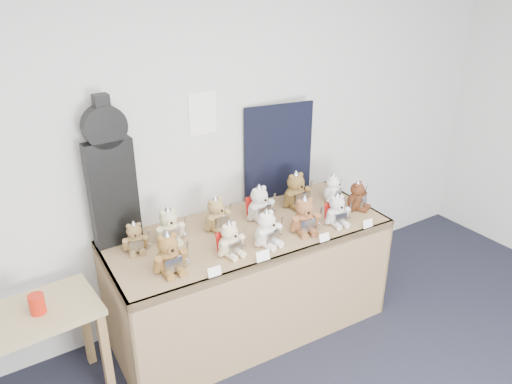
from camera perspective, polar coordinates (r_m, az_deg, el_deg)
room_shell at (r=3.52m, az=-6.10°, el=8.88°), size 6.00×6.00×6.00m
display_table at (r=3.54m, az=-0.25°, el=-7.38°), size 2.01×0.91×0.83m
side_table at (r=3.30m, az=-24.77°, el=-14.40°), size 0.86×0.51×0.70m
guitar_case at (r=3.28m, az=-16.28°, el=1.93°), size 0.31×0.10×1.00m
navy_board at (r=3.87m, az=2.57°, el=4.63°), size 0.56×0.11×0.75m
red_cup at (r=3.18m, az=-23.74°, el=-11.64°), size 0.09×0.09×0.12m
teddy_front_far_left at (r=3.05m, az=-9.92°, el=-7.05°), size 0.24×0.19×0.29m
teddy_front_left at (r=3.19m, az=-3.00°, el=-5.52°), size 0.21×0.19×0.26m
teddy_front_centre at (r=3.29m, az=1.28°, el=-4.31°), size 0.23×0.20×0.28m
teddy_front_right at (r=3.45m, az=5.57°, el=-2.83°), size 0.24×0.21×0.29m
teddy_front_far_right at (r=3.59m, az=9.22°, el=-2.15°), size 0.21×0.18×0.26m
teddy_front_end at (r=3.84m, az=11.54°, el=-0.51°), size 0.21×0.20×0.25m
teddy_back_left at (r=3.37m, az=-9.88°, el=-3.92°), size 0.22×0.19×0.27m
teddy_back_centre_left at (r=3.48m, az=-4.54°, el=-2.66°), size 0.23×0.20×0.27m
teddy_back_centre_right at (r=3.60m, az=0.42°, el=-1.46°), size 0.24×0.21×0.29m
teddy_back_right at (r=3.80m, az=4.60°, el=0.07°), size 0.25×0.20×0.31m
teddy_back_end at (r=3.94m, az=8.77°, el=0.34°), size 0.20×0.20×0.24m
teddy_back_far_left at (r=3.31m, az=-13.65°, el=-5.19°), size 0.19×0.17×0.23m
entry_card_a at (r=3.02m, az=-4.77°, el=-9.06°), size 0.08×0.02×0.06m
entry_card_b at (r=3.14m, az=0.80°, el=-7.30°), size 0.10×0.02×0.07m
entry_card_c at (r=3.38m, az=7.82°, el=-5.16°), size 0.08×0.02×0.06m
entry_card_d at (r=3.61m, az=12.66°, el=-3.54°), size 0.08×0.02×0.06m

